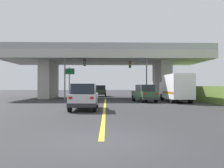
% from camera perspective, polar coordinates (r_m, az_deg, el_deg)
% --- Properties ---
extents(ground, '(160.00, 160.00, 0.00)m').
position_cam_1_polar(ground, '(35.58, -1.60, -3.54)').
color(ground, '#2B2B2D').
extents(overpass_bridge, '(30.69, 10.53, 7.75)m').
position_cam_1_polar(overpass_bridge, '(35.72, -1.60, 5.29)').
color(overpass_bridge, '#B7B5AD').
rests_on(overpass_bridge, ground).
extents(lane_divider_stripe, '(0.20, 25.25, 0.01)m').
position_cam_1_polar(lane_divider_stripe, '(20.18, -1.84, -5.77)').
color(lane_divider_stripe, yellow).
rests_on(lane_divider_stripe, ground).
extents(suv_lead, '(2.02, 4.43, 2.02)m').
position_cam_1_polar(suv_lead, '(17.75, -7.00, -3.21)').
color(suv_lead, silver).
rests_on(suv_lead, ground).
extents(suv_crossing, '(2.58, 4.63, 2.02)m').
position_cam_1_polar(suv_crossing, '(26.78, 8.19, -2.33)').
color(suv_crossing, '#2D4C33').
rests_on(suv_crossing, ground).
extents(box_truck, '(2.33, 6.58, 3.17)m').
position_cam_1_polar(box_truck, '(27.16, 15.83, -0.94)').
color(box_truck, silver).
rests_on(box_truck, ground).
extents(sedan_oncoming, '(1.98, 4.84, 2.02)m').
position_cam_1_polar(sedan_oncoming, '(41.38, -2.84, -1.72)').
color(sedan_oncoming, '#2D4C33').
rests_on(sedan_oncoming, ground).
extents(traffic_signal_nearside, '(2.50, 0.36, 5.86)m').
position_cam_1_polar(traffic_signal_nearside, '(30.93, 7.29, 2.93)').
color(traffic_signal_nearside, '#56595E').
rests_on(traffic_signal_nearside, ground).
extents(traffic_signal_farside, '(2.96, 0.36, 6.13)m').
position_cam_1_polar(traffic_signal_farside, '(31.47, -10.18, 3.26)').
color(traffic_signal_farside, slate).
rests_on(traffic_signal_farside, ground).
extents(highway_sign, '(1.53, 0.17, 4.62)m').
position_cam_1_polar(highway_sign, '(33.63, -10.72, 2.04)').
color(highway_sign, slate).
rests_on(highway_sign, ground).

